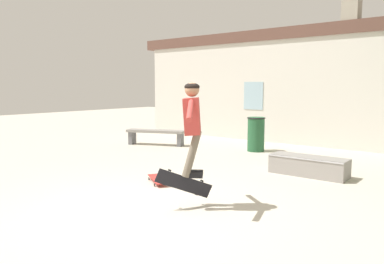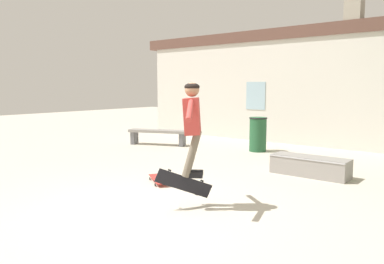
{
  "view_description": "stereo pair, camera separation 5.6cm",
  "coord_description": "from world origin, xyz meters",
  "px_view_note": "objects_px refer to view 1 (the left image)",
  "views": [
    {
      "loc": [
        3.75,
        -3.71,
        1.79
      ],
      "look_at": [
        0.4,
        0.51,
        1.13
      ],
      "focal_mm": 35.0,
      "sensor_mm": 36.0,
      "label": 1
    },
    {
      "loc": [
        3.79,
        -3.68,
        1.79
      ],
      "look_at": [
        0.4,
        0.51,
        1.13
      ],
      "focal_mm": 35.0,
      "sensor_mm": 36.0,
      "label": 2
    }
  ],
  "objects_px": {
    "skate_ledge": "(308,166)",
    "skateboard_resting": "(158,179)",
    "park_bench": "(156,134)",
    "skateboard_flipping": "(184,183)",
    "trash_bin": "(256,133)",
    "skater": "(192,121)"
  },
  "relations": [
    {
      "from": "skate_ledge",
      "to": "skateboard_resting",
      "type": "xyz_separation_m",
      "value": [
        -1.99,
        -2.32,
        -0.13
      ]
    },
    {
      "from": "park_bench",
      "to": "skateboard_flipping",
      "type": "distance_m",
      "value": 6.07
    },
    {
      "from": "park_bench",
      "to": "skateboard_flipping",
      "type": "height_order",
      "value": "skateboard_flipping"
    },
    {
      "from": "skate_ledge",
      "to": "skateboard_resting",
      "type": "bearing_deg",
      "value": -130.75
    },
    {
      "from": "park_bench",
      "to": "skateboard_resting",
      "type": "height_order",
      "value": "park_bench"
    },
    {
      "from": "park_bench",
      "to": "skate_ledge",
      "type": "distance_m",
      "value": 5.26
    },
    {
      "from": "skate_ledge",
      "to": "trash_bin",
      "type": "distance_m",
      "value": 2.94
    },
    {
      "from": "skate_ledge",
      "to": "skater",
      "type": "relative_size",
      "value": 1.11
    },
    {
      "from": "skateboard_flipping",
      "to": "skateboard_resting",
      "type": "distance_m",
      "value": 1.57
    },
    {
      "from": "skateboard_flipping",
      "to": "skater",
      "type": "bearing_deg",
      "value": -19.68
    },
    {
      "from": "trash_bin",
      "to": "skateboard_resting",
      "type": "bearing_deg",
      "value": -86.61
    },
    {
      "from": "park_bench",
      "to": "trash_bin",
      "type": "bearing_deg",
      "value": -4.87
    },
    {
      "from": "park_bench",
      "to": "skate_ledge",
      "type": "bearing_deg",
      "value": -32.91
    },
    {
      "from": "park_bench",
      "to": "trash_bin",
      "type": "distance_m",
      "value": 3.09
    },
    {
      "from": "park_bench",
      "to": "skateboard_flipping",
      "type": "relative_size",
      "value": 2.43
    },
    {
      "from": "trash_bin",
      "to": "skate_ledge",
      "type": "bearing_deg",
      "value": -40.15
    },
    {
      "from": "park_bench",
      "to": "skater",
      "type": "height_order",
      "value": "skater"
    },
    {
      "from": "trash_bin",
      "to": "skater",
      "type": "xyz_separation_m",
      "value": [
        1.65,
        -4.94,
        0.8
      ]
    },
    {
      "from": "trash_bin",
      "to": "skateboard_resting",
      "type": "xyz_separation_m",
      "value": [
        0.25,
        -4.2,
        -0.43
      ]
    },
    {
      "from": "skater",
      "to": "skateboard_resting",
      "type": "distance_m",
      "value": 2.0
    },
    {
      "from": "skater",
      "to": "skateboard_flipping",
      "type": "distance_m",
      "value": 0.94
    },
    {
      "from": "trash_bin",
      "to": "skateboard_flipping",
      "type": "xyz_separation_m",
      "value": [
        1.56,
        -5.01,
        -0.13
      ]
    }
  ]
}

